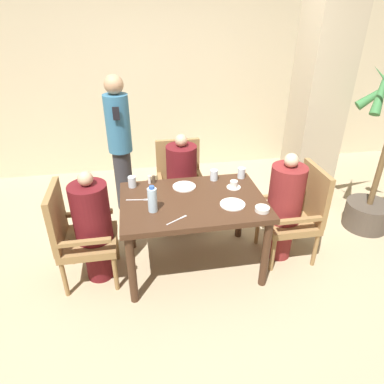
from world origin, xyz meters
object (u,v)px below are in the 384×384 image
Objects in this scene: chair_far_side at (180,181)px; diner_in_right_chair at (284,207)px; teacup_with_saucer at (234,185)px; glass_tall_mid at (132,182)px; potted_palm at (377,179)px; water_bottle at (152,200)px; bowl_small at (262,209)px; diner_in_left_chair at (93,226)px; diner_in_far_chair at (182,182)px; chair_right_side at (298,211)px; plate_main_left at (233,204)px; plate_main_right at (184,187)px; glass_tall_far at (241,173)px; standing_host at (120,142)px; glass_tall_near at (214,175)px; chair_left_side at (77,233)px.

chair_far_side is 1.20m from diner_in_right_chair.
teacup_with_saucer is 0.95m from glass_tall_mid.
potted_palm is 8.16× the size of water_bottle.
bowl_small is at bearing -30.59° from glass_tall_mid.
diner_in_left_chair is 1.75m from diner_in_right_chair.
potted_palm reaches higher than diner_in_far_chair.
glass_tall_mid is at bearing 168.93° from teacup_with_saucer.
chair_right_side reaches higher than teacup_with_saucer.
potted_palm is 2.56m from glass_tall_mid.
diner_in_right_chair is 0.58× the size of potted_palm.
diner_in_far_chair is 5.07× the size of plate_main_left.
plate_main_right is at bearing 167.29° from chair_right_side.
plate_main_right is at bearing -170.34° from glass_tall_far.
glass_tall_far is (0.58, 0.10, 0.05)m from plate_main_right.
plate_main_right is 0.50m from water_bottle.
glass_tall_far is at bearing -36.65° from standing_host.
plate_main_left is at bearing -30.10° from glass_tall_mid.
glass_tall_near and glass_tall_far have the same top height.
glass_tall_mid is at bearing -82.74° from standing_host.
diner_in_right_chair is 10.73× the size of glass_tall_mid.
glass_tall_near is at bearing 36.66° from water_bottle.
chair_right_side is at bearing 5.31° from water_bottle.
standing_host is 1.66m from plate_main_left.
bowl_small is (-1.51, -0.59, 0.14)m from potted_palm.
water_bottle is (-1.23, -0.13, 0.27)m from diner_in_right_chair.
standing_host is at bearing 139.68° from diner_in_far_chair.
standing_host is 1.25m from glass_tall_near.
diner_in_right_chair is 0.52m from teacup_with_saucer.
teacup_with_saucer is (1.29, 0.15, 0.21)m from diner_in_left_chair.
teacup_with_saucer is 0.24m from glass_tall_near.
glass_tall_far is (0.54, -0.34, 0.22)m from diner_in_far_chair.
diner_in_far_chair reaches higher than plate_main_left.
glass_tall_mid is at bearing 149.41° from bowl_small.
potted_palm is at bearing 14.44° from diner_in_right_chair.
diner_in_right_chair is (-0.14, 0.00, 0.07)m from chair_right_side.
glass_tall_far is at bearing 65.20° from plate_main_left.
plate_main_right is (-0.91, 0.24, 0.17)m from diner_in_right_chair.
chair_left_side reaches higher than glass_tall_far.
chair_far_side is at bearing 90.00° from diner_in_far_chair.
chair_far_side reaches higher than teacup_with_saucer.
glass_tall_far is (1.06, 0.01, 0.00)m from glass_tall_mid.
bowl_small is at bearing -42.68° from plate_main_right.
chair_right_side reaches higher than glass_tall_mid.
bowl_small is 1.22m from glass_tall_mid.
water_bottle is at bearing -13.94° from diner_in_left_chair.
chair_right_side is at bearing -24.24° from glass_tall_near.
glass_tall_far reaches higher than teacup_with_saucer.
diner_in_left_chair reaches higher than teacup_with_saucer.
plate_main_left is 0.93× the size of water_bottle.
standing_host is at bearing 143.70° from chair_right_side.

